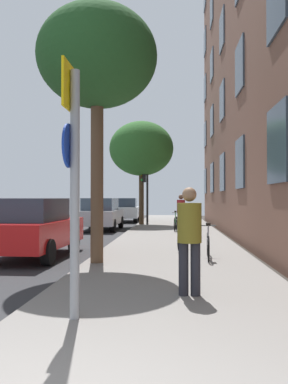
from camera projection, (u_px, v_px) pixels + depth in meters
ground_plane at (91, 236)px, 17.32m from camera, size 41.80×41.80×0.00m
road_asphalt at (43, 236)px, 17.47m from camera, size 7.00×38.00×0.01m
sidewalk at (173, 235)px, 17.07m from camera, size 4.20×38.00×0.12m
sign_post at (73, 169)px, 5.12m from camera, size 0.15×0.60×3.23m
traffic_light at (145, 185)px, 23.15m from camera, size 0.43×0.24×3.27m
tree_near at (97, 59)px, 9.60m from camera, size 2.85×2.85×6.09m
tree_far at (141, 149)px, 23.53m from camera, size 3.72×3.72×5.98m
bicycle_0 at (208, 245)px, 10.10m from camera, size 0.42×1.62×0.91m
bicycle_1 at (181, 237)px, 11.96m from camera, size 0.42×1.62×0.97m
bicycle_2 at (192, 226)px, 16.48m from camera, size 0.42×1.70×0.97m
bicycle_3 at (176, 223)px, 18.80m from camera, size 0.42×1.65×0.93m
pedestrian_0 at (189, 234)px, 6.32m from camera, size 0.47×0.47×1.69m
pedestrian_1 at (181, 210)px, 18.77m from camera, size 0.47×0.47×1.68m
car_0 at (31, 227)px, 11.01m from camera, size 1.97×4.03×1.62m
car_1 at (101, 214)px, 20.56m from camera, size 1.85×4.48×1.62m
car_2 at (126, 210)px, 27.74m from camera, size 1.90×4.34×1.62m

